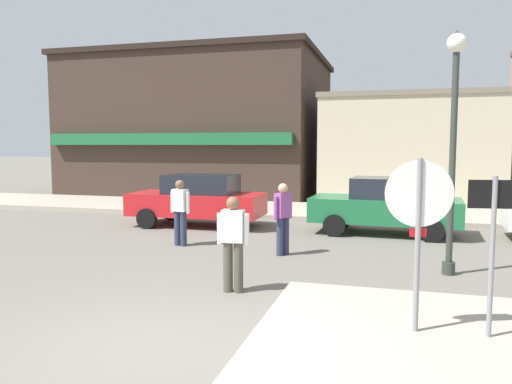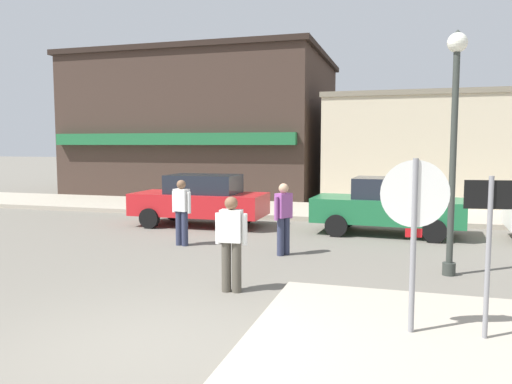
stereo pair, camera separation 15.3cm
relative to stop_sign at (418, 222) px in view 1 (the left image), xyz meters
The scene contains 12 objects.
ground_plane 3.62m from the stop_sign, 160.54° to the right, with size 160.00×160.00×0.00m, color #6B665B.
kerb_far 11.89m from the stop_sign, 105.20° to the left, with size 80.00×4.00×0.15m, color #A89E8C.
stop_sign is the anchor object (origin of this frame).
one_way_sign 0.87m from the stop_sign, ahead, with size 0.60×0.09×2.10m.
lamp_post 3.95m from the stop_sign, 78.43° to the left, with size 0.36×0.36×4.54m.
parked_car_nearest 9.73m from the stop_sign, 128.28° to the left, with size 4.02×1.92×1.56m.
parked_car_second 7.80m from the stop_sign, 93.69° to the left, with size 4.09×2.04×1.56m.
pedestrian_crossing_near 7.13m from the stop_sign, 138.21° to the left, with size 0.56×0.30×1.61m.
pedestrian_crossing_far 3.26m from the stop_sign, 153.44° to the left, with size 0.55×0.24×1.61m.
pedestrian_kerb_side 5.19m from the stop_sign, 121.21° to the left, with size 0.37×0.52×1.61m.
building_corner_shop 20.53m from the stop_sign, 118.69° to the left, with size 12.08×9.60×6.78m.
building_storefront_left_near 15.98m from the stop_sign, 89.23° to the left, with size 7.00×6.14×4.47m.
Camera 1 is at (2.80, -5.25, 2.46)m, focal length 35.00 mm.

